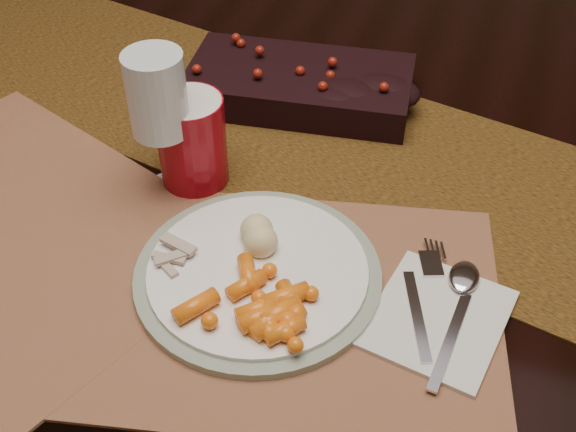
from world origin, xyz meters
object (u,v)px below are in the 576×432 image
(dinner_plate, at_px, (258,273))
(napkin, at_px, (438,318))
(dining_table, at_px, (342,304))
(placemat_main, at_px, (285,302))
(mashed_potatoes, at_px, (251,227))
(turkey_shreds, at_px, (182,256))
(centerpiece, at_px, (299,80))
(wine_glass, at_px, (162,128))
(baby_carrots, at_px, (253,294))
(red_cup, at_px, (192,141))

(dinner_plate, xyz_separation_m, napkin, (0.20, 0.01, -0.01))
(dining_table, bearing_deg, napkin, -60.76)
(placemat_main, height_order, mashed_potatoes, mashed_potatoes)
(turkey_shreds, bearing_deg, dinner_plate, 11.46)
(centerpiece, xyz_separation_m, mashed_potatoes, (0.05, -0.32, 0.00))
(placemat_main, bearing_deg, turkey_shreds, 164.76)
(dining_table, distance_m, wine_glass, 0.55)
(centerpiece, height_order, turkey_shreds, centerpiece)
(dining_table, xyz_separation_m, dinner_plate, (-0.03, -0.31, 0.39))
(mashed_potatoes, bearing_deg, placemat_main, -45.20)
(baby_carrots, bearing_deg, centerpiece, 101.66)
(baby_carrots, relative_size, mashed_potatoes, 1.62)
(dinner_plate, bearing_deg, turkey_shreds, -168.54)
(napkin, bearing_deg, placemat_main, -159.80)
(mashed_potatoes, height_order, napkin, mashed_potatoes)
(napkin, bearing_deg, wine_glass, 174.31)
(dining_table, bearing_deg, dinner_plate, -95.27)
(centerpiece, xyz_separation_m, wine_glass, (-0.09, -0.25, 0.06))
(centerpiece, distance_m, baby_carrots, 0.41)
(turkey_shreds, bearing_deg, centerpiece, 88.24)
(wine_glass, bearing_deg, centerpiece, 70.23)
(placemat_main, distance_m, napkin, 0.16)
(wine_glass, bearing_deg, napkin, -15.84)
(dinner_plate, bearing_deg, napkin, 1.64)
(napkin, bearing_deg, centerpiece, 137.74)
(dining_table, height_order, baby_carrots, baby_carrots)
(centerpiece, bearing_deg, dining_table, -24.67)
(baby_carrots, bearing_deg, napkin, 15.14)
(placemat_main, relative_size, red_cup, 3.93)
(napkin, bearing_deg, dining_table, 129.39)
(dining_table, xyz_separation_m, baby_carrots, (-0.02, -0.36, 0.41))
(mashed_potatoes, distance_m, wine_glass, 0.16)
(centerpiece, relative_size, red_cup, 2.74)
(centerpiece, xyz_separation_m, dinner_plate, (0.07, -0.36, -0.02))
(dinner_plate, height_order, turkey_shreds, turkey_shreds)
(red_cup, height_order, wine_glass, wine_glass)
(mashed_potatoes, bearing_deg, dining_table, 79.28)
(centerpiece, xyz_separation_m, baby_carrots, (0.08, -0.40, -0.01))
(turkey_shreds, relative_size, napkin, 0.52)
(wine_glass, bearing_deg, turkey_shreds, -57.92)
(centerpiece, height_order, wine_glass, wine_glass)
(centerpiece, distance_m, napkin, 0.45)
(baby_carrots, bearing_deg, wine_glass, 138.44)
(centerpiece, height_order, red_cup, red_cup)
(mashed_potatoes, xyz_separation_m, red_cup, (-0.12, 0.10, 0.02))
(dinner_plate, bearing_deg, wine_glass, 146.03)
(centerpiece, distance_m, wine_glass, 0.27)
(dining_table, xyz_separation_m, turkey_shreds, (-0.11, -0.33, 0.40))
(baby_carrots, height_order, wine_glass, wine_glass)
(dinner_plate, xyz_separation_m, wine_glass, (-0.16, 0.11, 0.09))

